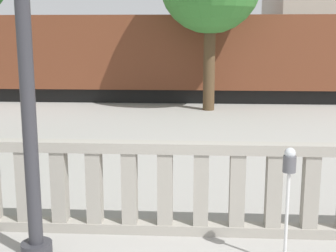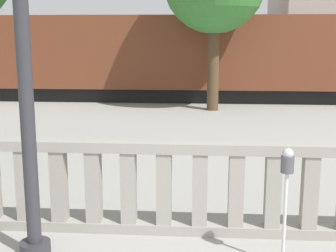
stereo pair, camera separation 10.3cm
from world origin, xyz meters
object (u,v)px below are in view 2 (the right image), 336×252
object	(u,v)px
lamppost	(21,11)
train_near	(144,56)
parking_meter	(287,174)
train_far	(220,51)

from	to	relation	value
lamppost	train_near	distance (m)	14.04
parking_meter	train_far	world-z (taller)	train_far
parking_meter	train_near	xyz separation A→B (m)	(-3.37, 13.98, 0.64)
lamppost	train_near	world-z (taller)	lamppost
parking_meter	train_near	size ratio (longest dim) A/B	0.05
train_near	train_far	distance (m)	7.69
parking_meter	train_near	world-z (taller)	train_near
lamppost	train_near	bearing A→B (deg)	91.62
lamppost	train_far	xyz separation A→B (m)	(2.90, 20.94, -1.22)
train_near	train_far	world-z (taller)	train_near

